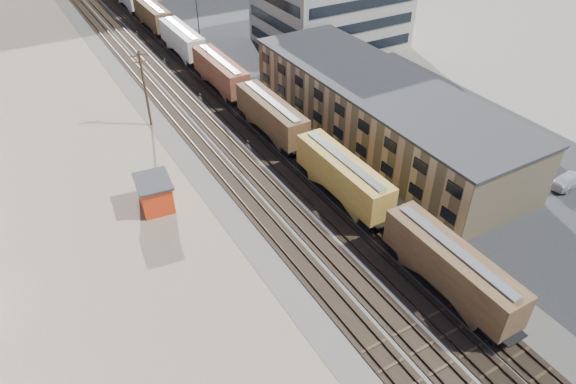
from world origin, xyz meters
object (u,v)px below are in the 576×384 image
freight_train (200,54)px  parked_car_blue (371,67)px  utility_pole_north (145,87)px  maintenance_shed (155,193)px  parked_car_silver (568,180)px

freight_train → parked_car_blue: (23.04, -13.30, -2.05)m
utility_pole_north → maintenance_shed: (-4.95, -16.95, -3.65)m
freight_train → parked_car_blue: bearing=-30.0°
parked_car_silver → parked_car_blue: parked_car_blue is taller
utility_pole_north → parked_car_silver: 50.01m
freight_train → parked_car_silver: freight_train is taller
maintenance_shed → freight_train: bearing=59.9°
freight_train → utility_pole_north: 17.91m
freight_train → parked_car_silver: 53.54m
parked_car_silver → parked_car_blue: bearing=-6.1°
utility_pole_north → maintenance_shed: size_ratio=2.11×
parked_car_blue → utility_pole_north: bearing=120.7°
freight_train → maintenance_shed: freight_train is taller
freight_train → parked_car_blue: freight_train is taller
maintenance_shed → parked_car_silver: size_ratio=0.95×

